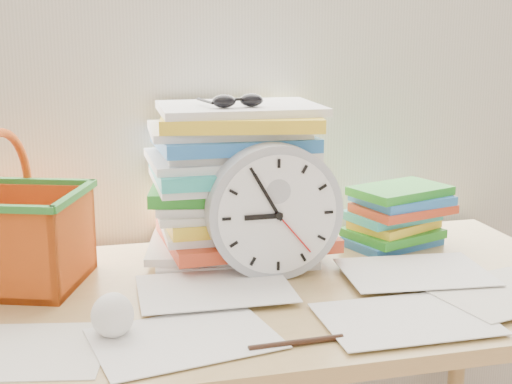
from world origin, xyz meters
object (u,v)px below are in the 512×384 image
object	(u,v)px
paper_stack	(235,181)
basket	(3,210)
desk	(247,324)
clock	(274,212)
book_stack	(396,216)

from	to	relation	value
paper_stack	basket	xyz separation A→B (m)	(-0.48, -0.07, -0.02)
desk	clock	distance (m)	0.23
paper_stack	clock	xyz separation A→B (m)	(0.04, -0.16, -0.03)
paper_stack	clock	bearing A→B (deg)	-74.77
basket	book_stack	bearing A→B (deg)	22.79
desk	basket	size ratio (longest dim) A/B	4.65
desk	basket	distance (m)	0.53
paper_stack	book_stack	xyz separation A→B (m)	(0.37, -0.02, -0.10)
paper_stack	basket	size ratio (longest dim) A/B	1.25
desk	book_stack	world-z (taller)	book_stack
desk	basket	bearing A→B (deg)	162.05
desk	paper_stack	size ratio (longest dim) A/B	3.74
paper_stack	clock	distance (m)	0.17
desk	clock	world-z (taller)	clock
desk	clock	size ratio (longest dim) A/B	5.11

